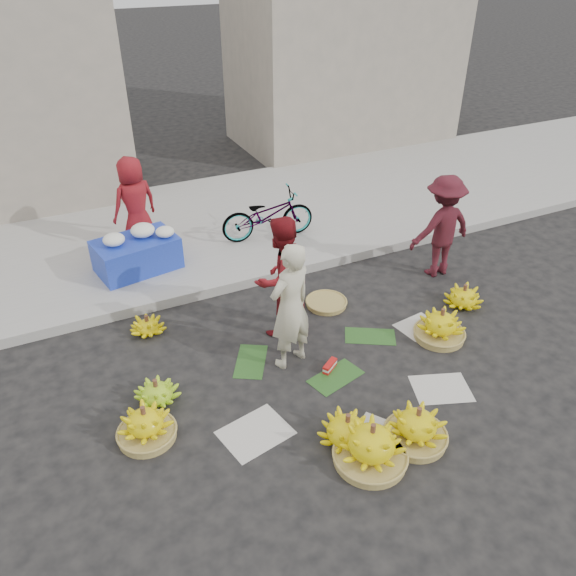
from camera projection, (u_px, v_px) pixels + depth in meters
name	position (u px, v px, depth m)	size (l,w,h in m)	color
ground	(335.00, 365.00, 6.84)	(80.00, 80.00, 0.00)	black
curb	(263.00, 276.00, 8.47)	(40.00, 0.25, 0.15)	#9A9791
sidewalk	(217.00, 222.00, 10.08)	(40.00, 4.00, 0.12)	#9A9791
building_right	(344.00, 33.00, 13.01)	(5.00, 3.00, 5.00)	#9F9382
newspaper_scatter	(370.00, 407.00, 6.22)	(3.20, 1.80, 0.00)	beige
banana_leaves	(320.00, 357.00, 6.95)	(2.00, 1.00, 0.00)	#1F4C19
banana_bunch_0	(146.00, 425.00, 5.76)	(0.65, 0.65, 0.42)	olive
banana_bunch_1	(347.00, 429.00, 5.73)	(0.77, 0.77, 0.37)	yellow
banana_bunch_2	(371.00, 445.00, 5.49)	(0.74, 0.74, 0.49)	olive
banana_bunch_3	(417.00, 427.00, 5.72)	(0.74, 0.74, 0.45)	olive
banana_bunch_4	(441.00, 325.00, 7.20)	(0.74, 0.74, 0.45)	olive
banana_bunch_5	(464.00, 297.00, 7.86)	(0.69, 0.69, 0.34)	yellow
banana_bunch_6	(157.00, 392.00, 6.23)	(0.55, 0.55, 0.31)	#7FC01B
banana_bunch_7	(148.00, 326.00, 7.33)	(0.53, 0.53, 0.27)	yellow
basket_spare	(326.00, 303.00, 7.92)	(0.56, 0.56, 0.06)	olive
incense_stack	(330.00, 366.00, 6.74)	(0.24, 0.08, 0.10)	red
vendor_cream	(290.00, 307.00, 6.46)	(0.59, 0.39, 1.62)	beige
vendor_red	(281.00, 277.00, 7.02)	(0.79, 0.61, 1.62)	maroon
man_striped	(442.00, 227.00, 8.28)	(1.02, 0.59, 1.57)	maroon
flower_table	(137.00, 252.00, 8.41)	(1.29, 0.93, 0.69)	#1B32B0
grey_bucket	(117.00, 270.00, 8.23)	(0.27, 0.27, 0.31)	slate
flower_vendor	(135.00, 203.00, 8.80)	(0.73, 0.48, 1.49)	maroon
bicycle	(268.00, 215.00, 9.24)	(1.55, 0.54, 0.82)	gray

